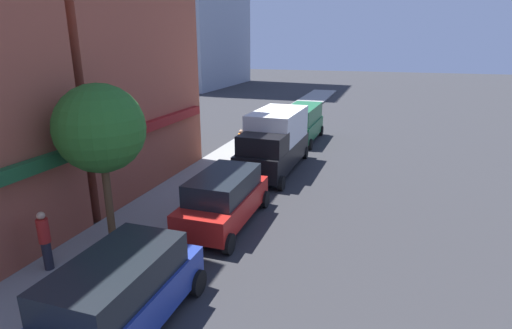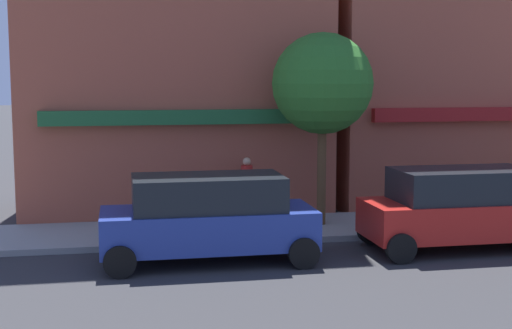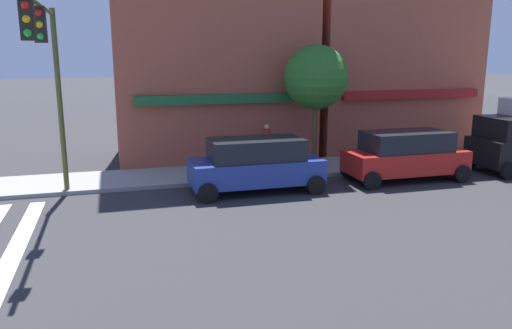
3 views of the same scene
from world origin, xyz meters
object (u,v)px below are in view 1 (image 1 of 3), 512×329
pedestrian_red_jacket (45,240)px  pedestrian_orange_vest (241,145)px  street_tree (100,129)px  box_truck_black (275,140)px  suv_red (224,198)px  suv_blue (118,296)px  van_green (302,122)px

pedestrian_red_jacket → pedestrian_orange_vest: size_ratio=1.00×
street_tree → box_truck_black: bearing=-16.5°
suv_red → street_tree: bearing=133.7°
suv_red → pedestrian_red_jacket: suv_red is taller
suv_red → pedestrian_orange_vest: suv_red is taller
suv_red → box_truck_black: box_truck_black is taller
pedestrian_orange_vest → pedestrian_red_jacket: bearing=-75.6°
suv_blue → box_truck_black: size_ratio=0.75×
pedestrian_red_jacket → street_tree: street_tree is taller
suv_red → van_green: bearing=-0.1°
suv_blue → street_tree: 5.27m
pedestrian_orange_vest → street_tree: (-9.90, 0.81, 2.84)m
suv_red → van_green: 13.48m
suv_red → box_truck_black: 6.79m
suv_blue → pedestrian_orange_vest: bearing=8.3°
suv_blue → street_tree: bearing=39.2°
suv_blue → pedestrian_red_jacket: bearing=66.7°
suv_red → pedestrian_red_jacket: (-4.59, 3.54, 0.04)m
suv_blue → van_green: size_ratio=0.94×
suv_blue → suv_red: size_ratio=1.00×
suv_red → street_tree: size_ratio=0.92×
street_tree → suv_blue: bearing=-140.6°
van_green → pedestrian_orange_vest: size_ratio=2.84×
suv_red → van_green: (13.48, -0.00, 0.25)m
box_truck_black → street_tree: bearing=164.9°
van_green → pedestrian_orange_vest: van_green is taller
van_green → pedestrian_orange_vest: 6.58m
suv_red → pedestrian_orange_vest: size_ratio=2.66×
suv_red → pedestrian_orange_vest: (7.21, 1.99, 0.04)m
pedestrian_orange_vest → box_truck_black: bearing=9.5°
van_green → street_tree: 16.62m
pedestrian_red_jacket → pedestrian_orange_vest: (11.80, -1.55, 0.00)m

